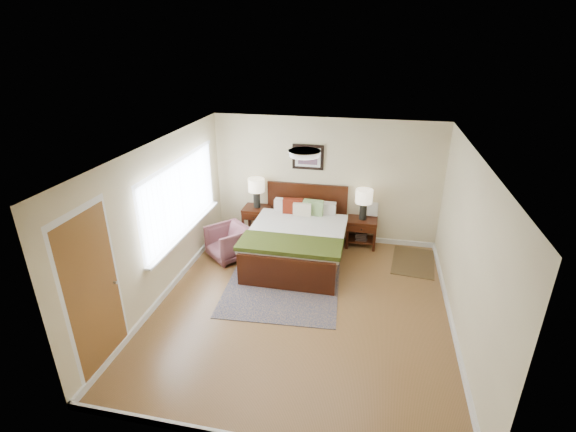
{
  "coord_description": "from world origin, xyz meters",
  "views": [
    {
      "loc": [
        0.92,
        -5.37,
        3.92
      ],
      "look_at": [
        -0.45,
        1.07,
        1.05
      ],
      "focal_mm": 26.0,
      "sensor_mm": 36.0,
      "label": 1
    }
  ],
  "objects_px": {
    "nightstand_right": "(362,230)",
    "lamp_left": "(256,188)",
    "bed": "(298,234)",
    "lamp_right": "(364,199)",
    "nightstand_left": "(257,213)",
    "armchair": "(229,243)",
    "rug_persian": "(285,276)"
  },
  "relations": [
    {
      "from": "nightstand_left",
      "to": "nightstand_right",
      "type": "distance_m",
      "value": 2.16
    },
    {
      "from": "nightstand_right",
      "to": "armchair",
      "type": "xyz_separation_m",
      "value": [
        -2.43,
        -1.02,
        -0.04
      ]
    },
    {
      "from": "lamp_right",
      "to": "lamp_left",
      "type": "bearing_deg",
      "value": 180.0
    },
    {
      "from": "nightstand_left",
      "to": "lamp_left",
      "type": "xyz_separation_m",
      "value": [
        -0.0,
        0.02,
        0.55
      ]
    },
    {
      "from": "bed",
      "to": "armchair",
      "type": "xyz_separation_m",
      "value": [
        -1.28,
        -0.21,
        -0.21
      ]
    },
    {
      "from": "nightstand_right",
      "to": "armchair",
      "type": "bearing_deg",
      "value": -157.25
    },
    {
      "from": "nightstand_left",
      "to": "lamp_left",
      "type": "relative_size",
      "value": 1.07
    },
    {
      "from": "lamp_left",
      "to": "armchair",
      "type": "height_order",
      "value": "lamp_left"
    },
    {
      "from": "bed",
      "to": "armchair",
      "type": "distance_m",
      "value": 1.32
    },
    {
      "from": "bed",
      "to": "nightstand_right",
      "type": "height_order",
      "value": "bed"
    },
    {
      "from": "nightstand_right",
      "to": "rug_persian",
      "type": "height_order",
      "value": "nightstand_right"
    },
    {
      "from": "rug_persian",
      "to": "nightstand_right",
      "type": "bearing_deg",
      "value": 46.15
    },
    {
      "from": "bed",
      "to": "rug_persian",
      "type": "xyz_separation_m",
      "value": [
        -0.09,
        -0.66,
        -0.52
      ]
    },
    {
      "from": "nightstand_right",
      "to": "lamp_right",
      "type": "relative_size",
      "value": 0.96
    },
    {
      "from": "armchair",
      "to": "nightstand_right",
      "type": "bearing_deg",
      "value": 64.91
    },
    {
      "from": "rug_persian",
      "to": "armchair",
      "type": "bearing_deg",
      "value": 155.41
    },
    {
      "from": "nightstand_right",
      "to": "lamp_right",
      "type": "height_order",
      "value": "lamp_right"
    },
    {
      "from": "nightstand_left",
      "to": "bed",
      "type": "bearing_deg",
      "value": -38.38
    },
    {
      "from": "nightstand_left",
      "to": "rug_persian",
      "type": "bearing_deg",
      "value": -57.85
    },
    {
      "from": "lamp_left",
      "to": "rug_persian",
      "type": "height_order",
      "value": "lamp_left"
    },
    {
      "from": "nightstand_left",
      "to": "armchair",
      "type": "relative_size",
      "value": 0.93
    },
    {
      "from": "nightstand_right",
      "to": "armchair",
      "type": "relative_size",
      "value": 0.83
    },
    {
      "from": "rug_persian",
      "to": "nightstand_left",
      "type": "bearing_deg",
      "value": 118.34
    },
    {
      "from": "rug_persian",
      "to": "lamp_right",
      "type": "bearing_deg",
      "value": 46.39
    },
    {
      "from": "nightstand_left",
      "to": "lamp_right",
      "type": "relative_size",
      "value": 1.07
    },
    {
      "from": "nightstand_left",
      "to": "rug_persian",
      "type": "distance_m",
      "value": 1.8
    },
    {
      "from": "nightstand_left",
      "to": "armchair",
      "type": "height_order",
      "value": "nightstand_left"
    },
    {
      "from": "bed",
      "to": "lamp_right",
      "type": "bearing_deg",
      "value": 35.71
    },
    {
      "from": "lamp_left",
      "to": "rug_persian",
      "type": "xyz_separation_m",
      "value": [
        0.92,
        -1.48,
        -1.07
      ]
    },
    {
      "from": "bed",
      "to": "lamp_right",
      "type": "relative_size",
      "value": 3.5
    },
    {
      "from": "nightstand_right",
      "to": "lamp_left",
      "type": "bearing_deg",
      "value": 179.66
    },
    {
      "from": "lamp_right",
      "to": "armchair",
      "type": "height_order",
      "value": "lamp_right"
    }
  ]
}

